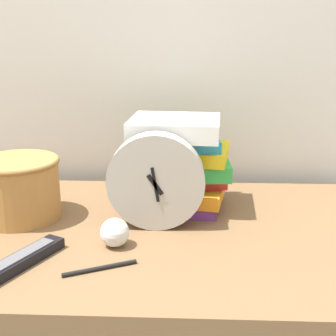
{
  "coord_description": "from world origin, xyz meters",
  "views": [
    {
      "loc": [
        0.15,
        -0.61,
        1.13
      ],
      "look_at": [
        0.1,
        0.4,
        0.82
      ],
      "focal_mm": 50.0,
      "sensor_mm": 36.0,
      "label": 1
    }
  ],
  "objects_px": {
    "book_stack": "(179,162)",
    "basket": "(18,186)",
    "tv_remote": "(23,259)",
    "desk_clock": "(156,181)",
    "pen": "(100,268)",
    "crumpled_paper_ball": "(115,232)"
  },
  "relations": [
    {
      "from": "pen",
      "to": "book_stack",
      "type": "bearing_deg",
      "value": 67.25
    },
    {
      "from": "basket",
      "to": "book_stack",
      "type": "bearing_deg",
      "value": 13.49
    },
    {
      "from": "pen",
      "to": "crumpled_paper_ball",
      "type": "bearing_deg",
      "value": 82.57
    },
    {
      "from": "crumpled_paper_ball",
      "to": "desk_clock",
      "type": "bearing_deg",
      "value": 51.9
    },
    {
      "from": "desk_clock",
      "to": "tv_remote",
      "type": "xyz_separation_m",
      "value": [
        -0.23,
        -0.18,
        -0.09
      ]
    },
    {
      "from": "basket",
      "to": "tv_remote",
      "type": "relative_size",
      "value": 1.06
    },
    {
      "from": "basket",
      "to": "crumpled_paper_ball",
      "type": "bearing_deg",
      "value": -29.91
    },
    {
      "from": "tv_remote",
      "to": "basket",
      "type": "bearing_deg",
      "value": 110.28
    },
    {
      "from": "desk_clock",
      "to": "crumpled_paper_ball",
      "type": "xyz_separation_m",
      "value": [
        -0.08,
        -0.1,
        -0.08
      ]
    },
    {
      "from": "basket",
      "to": "tv_remote",
      "type": "xyz_separation_m",
      "value": [
        0.08,
        -0.22,
        -0.06
      ]
    },
    {
      "from": "book_stack",
      "to": "pen",
      "type": "height_order",
      "value": "book_stack"
    },
    {
      "from": "book_stack",
      "to": "tv_remote",
      "type": "distance_m",
      "value": 0.43
    },
    {
      "from": "book_stack",
      "to": "basket",
      "type": "height_order",
      "value": "book_stack"
    },
    {
      "from": "tv_remote",
      "to": "pen",
      "type": "bearing_deg",
      "value": -6.1
    },
    {
      "from": "basket",
      "to": "crumpled_paper_ball",
      "type": "xyz_separation_m",
      "value": [
        0.24,
        -0.14,
        -0.05
      ]
    },
    {
      "from": "tv_remote",
      "to": "crumpled_paper_ball",
      "type": "distance_m",
      "value": 0.18
    },
    {
      "from": "desk_clock",
      "to": "pen",
      "type": "relative_size",
      "value": 1.64
    },
    {
      "from": "desk_clock",
      "to": "tv_remote",
      "type": "relative_size",
      "value": 1.16
    },
    {
      "from": "desk_clock",
      "to": "basket",
      "type": "height_order",
      "value": "desk_clock"
    },
    {
      "from": "tv_remote",
      "to": "desk_clock",
      "type": "bearing_deg",
      "value": 37.64
    },
    {
      "from": "tv_remote",
      "to": "crumpled_paper_ball",
      "type": "bearing_deg",
      "value": 27.85
    },
    {
      "from": "desk_clock",
      "to": "basket",
      "type": "bearing_deg",
      "value": 172.63
    }
  ]
}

